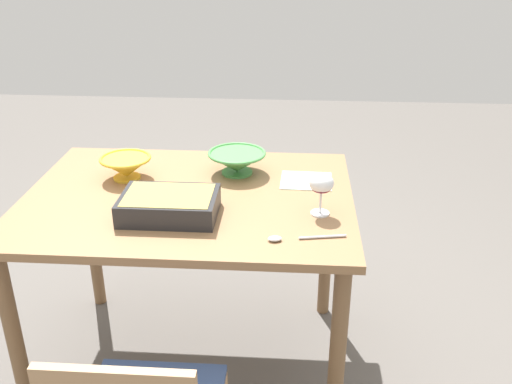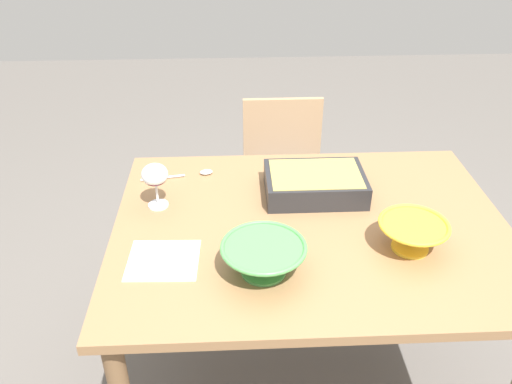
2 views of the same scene
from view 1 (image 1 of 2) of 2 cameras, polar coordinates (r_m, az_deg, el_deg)
name	(u,v)px [view 1 (image 1 of 2)]	position (r m, az deg, el deg)	size (l,w,h in m)	color
ground_plane	(197,361)	(2.53, -5.83, -16.34)	(8.00, 8.00, 0.00)	#5B5651
dining_table	(190,219)	(2.15, -6.60, -2.68)	(1.19, 0.89, 0.77)	olive
wine_glass	(321,185)	(1.91, 6.50, 0.67)	(0.08, 0.08, 0.15)	white
casserole_dish	(169,204)	(1.94, -8.60, -1.19)	(0.32, 0.22, 0.08)	#262628
mixing_bowl	(237,161)	(2.25, -1.90, 3.05)	(0.23, 0.23, 0.09)	#4C994C
small_bowl	(126,166)	(2.26, -12.76, 2.49)	(0.20, 0.20, 0.09)	yellow
serving_spoon	(291,238)	(1.79, 3.51, -4.57)	(0.25, 0.06, 0.01)	silver
napkin	(306,181)	(2.20, 5.00, 1.12)	(0.19, 0.17, 0.00)	#B2CCB7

